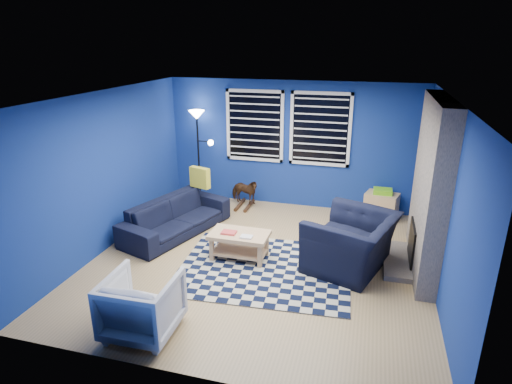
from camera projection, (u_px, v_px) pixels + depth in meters
floor at (259, 261)px, 6.60m from camera, size 5.00×5.00×0.00m
ceiling at (260, 96)px, 5.75m from camera, size 5.00×5.00×0.00m
wall_back at (292, 145)px, 8.45m from camera, size 5.00×0.00×5.00m
wall_left at (108, 171)px, 6.80m from camera, size 0.00×5.00×5.00m
wall_right at (445, 200)px, 5.56m from camera, size 0.00×5.00×5.00m
fireplace at (429, 191)px, 6.06m from camera, size 0.65×2.00×2.50m
window_left at (255, 126)px, 8.48m from camera, size 1.17×0.06×1.42m
window_right at (320, 129)px, 8.16m from camera, size 1.17×0.06×1.42m
tv at (427, 152)px, 7.33m from camera, size 0.07×1.00×0.58m
rug at (265, 268)px, 6.36m from camera, size 2.62×2.15×0.02m
sofa at (176, 217)px, 7.45m from camera, size 2.22×1.42×0.61m
armchair_big at (351, 242)px, 6.27m from camera, size 1.56×1.46×0.82m
armchair_bent at (142, 305)px, 4.88m from camera, size 0.80×0.82×0.73m
rocking_horse at (244, 191)px, 8.61m from camera, size 0.40×0.67×0.53m
coffee_table at (239, 240)px, 6.57m from camera, size 0.91×0.53×0.45m
cabinet at (381, 205)px, 8.11m from camera, size 0.67×0.53×0.58m
floor_lamp at (198, 128)px, 8.58m from camera, size 0.52×0.32×1.89m
throw_pillow at (200, 178)px, 7.95m from camera, size 0.42×0.24×0.38m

